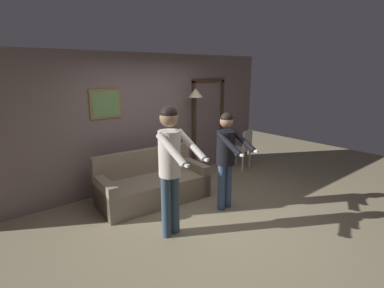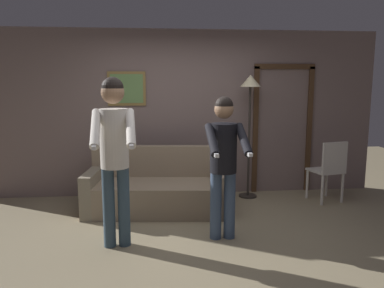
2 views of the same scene
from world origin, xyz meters
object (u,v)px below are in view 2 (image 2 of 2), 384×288
person_standing_left (114,145)px  dining_chair_distant (329,168)px  couch (156,191)px  torchiere_lamp (250,97)px  person_standing_right (224,155)px

person_standing_left → dining_chair_distant: (3.00, 1.30, -0.60)m
couch → torchiere_lamp: bearing=19.7°
couch → person_standing_right: size_ratio=1.21×
couch → dining_chair_distant: bearing=3.0°
couch → torchiere_lamp: torchiere_lamp is taller
person_standing_right → dining_chair_distant: 2.22m
torchiere_lamp → dining_chair_distant: 1.58m
person_standing_left → person_standing_right: person_standing_left is taller
torchiere_lamp → dining_chair_distant: (1.13, -0.38, -1.04)m
couch → person_standing_left: 1.50m
person_standing_left → person_standing_right: size_ratio=1.13×
torchiere_lamp → person_standing_left: torchiere_lamp is taller
torchiere_lamp → couch: bearing=-160.3°
person_standing_left → person_standing_right: (1.19, 0.10, -0.15)m
couch → person_standing_left: (-0.42, -1.16, 0.85)m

